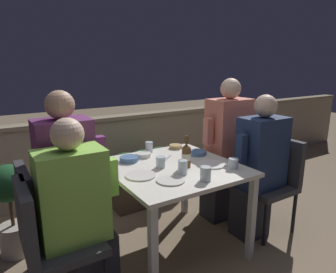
{
  "coord_description": "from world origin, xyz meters",
  "views": [
    {
      "loc": [
        -1.21,
        -1.85,
        1.5
      ],
      "look_at": [
        0.0,
        0.07,
        0.94
      ],
      "focal_mm": 32.0,
      "sensor_mm": 36.0,
      "label": 1
    }
  ],
  "objects_px": {
    "person_green_blouse": "(79,213)",
    "chair_right_far": "(239,164)",
    "person_purple_stripe": "(71,185)",
    "beer_bottle": "(186,155)",
    "chair_left_near": "(47,236)",
    "chair_right_near": "(272,175)",
    "person_coral_top": "(225,150)",
    "potted_plant": "(10,201)",
    "chair_left_far": "(44,214)",
    "person_navy_jumper": "(258,167)"
  },
  "relations": [
    {
      "from": "chair_right_far",
      "to": "potted_plant",
      "type": "relative_size",
      "value": 1.12
    },
    {
      "from": "chair_left_near",
      "to": "chair_right_far",
      "type": "relative_size",
      "value": 1.0
    },
    {
      "from": "potted_plant",
      "to": "chair_left_far",
      "type": "bearing_deg",
      "value": -68.83
    },
    {
      "from": "person_green_blouse",
      "to": "person_coral_top",
      "type": "height_order",
      "value": "person_coral_top"
    },
    {
      "from": "person_purple_stripe",
      "to": "beer_bottle",
      "type": "xyz_separation_m",
      "value": [
        0.82,
        -0.23,
        0.14
      ]
    },
    {
      "from": "person_purple_stripe",
      "to": "chair_right_far",
      "type": "bearing_deg",
      "value": 1.53
    },
    {
      "from": "chair_left_near",
      "to": "chair_right_near",
      "type": "relative_size",
      "value": 1.0
    },
    {
      "from": "person_purple_stripe",
      "to": "chair_right_near",
      "type": "height_order",
      "value": "person_purple_stripe"
    },
    {
      "from": "person_purple_stripe",
      "to": "chair_right_near",
      "type": "distance_m",
      "value": 1.74
    },
    {
      "from": "person_purple_stripe",
      "to": "potted_plant",
      "type": "bearing_deg",
      "value": 129.56
    },
    {
      "from": "person_purple_stripe",
      "to": "person_navy_jumper",
      "type": "xyz_separation_m",
      "value": [
        1.5,
        -0.35,
        -0.05
      ]
    },
    {
      "from": "chair_right_near",
      "to": "beer_bottle",
      "type": "bearing_deg",
      "value": 172.62
    },
    {
      "from": "chair_left_near",
      "to": "beer_bottle",
      "type": "relative_size",
      "value": 3.38
    },
    {
      "from": "person_purple_stripe",
      "to": "person_navy_jumper",
      "type": "distance_m",
      "value": 1.54
    },
    {
      "from": "chair_right_near",
      "to": "beer_bottle",
      "type": "height_order",
      "value": "beer_bottle"
    },
    {
      "from": "chair_right_near",
      "to": "person_navy_jumper",
      "type": "relative_size",
      "value": 0.68
    },
    {
      "from": "person_purple_stripe",
      "to": "beer_bottle",
      "type": "relative_size",
      "value": 5.33
    },
    {
      "from": "potted_plant",
      "to": "person_purple_stripe",
      "type": "bearing_deg",
      "value": -50.44
    },
    {
      "from": "chair_left_far",
      "to": "chair_right_near",
      "type": "bearing_deg",
      "value": -10.36
    },
    {
      "from": "beer_bottle",
      "to": "potted_plant",
      "type": "distance_m",
      "value": 1.41
    },
    {
      "from": "chair_right_far",
      "to": "potted_plant",
      "type": "distance_m",
      "value": 2.08
    },
    {
      "from": "beer_bottle",
      "to": "potted_plant",
      "type": "bearing_deg",
      "value": 150.3
    },
    {
      "from": "chair_left_far",
      "to": "beer_bottle",
      "type": "height_order",
      "value": "beer_bottle"
    },
    {
      "from": "person_green_blouse",
      "to": "chair_right_far",
      "type": "xyz_separation_m",
      "value": [
        1.7,
        0.34,
        -0.09
      ]
    },
    {
      "from": "chair_right_near",
      "to": "person_coral_top",
      "type": "distance_m",
      "value": 0.48
    },
    {
      "from": "chair_left_far",
      "to": "chair_right_far",
      "type": "xyz_separation_m",
      "value": [
        1.87,
        0.04,
        0.0
      ]
    },
    {
      "from": "person_purple_stripe",
      "to": "chair_right_far",
      "type": "height_order",
      "value": "person_purple_stripe"
    },
    {
      "from": "chair_left_near",
      "to": "person_purple_stripe",
      "type": "xyz_separation_m",
      "value": [
        0.23,
        0.3,
        0.16
      ]
    },
    {
      "from": "person_purple_stripe",
      "to": "potted_plant",
      "type": "relative_size",
      "value": 1.77
    },
    {
      "from": "person_green_blouse",
      "to": "chair_right_near",
      "type": "relative_size",
      "value": 1.42
    },
    {
      "from": "beer_bottle",
      "to": "chair_left_near",
      "type": "bearing_deg",
      "value": -176.44
    },
    {
      "from": "chair_right_near",
      "to": "potted_plant",
      "type": "height_order",
      "value": "chair_right_near"
    },
    {
      "from": "chair_left_near",
      "to": "chair_right_far",
      "type": "distance_m",
      "value": 1.93
    },
    {
      "from": "chair_left_near",
      "to": "chair_left_far",
      "type": "relative_size",
      "value": 1.0
    },
    {
      "from": "beer_bottle",
      "to": "person_coral_top",
      "type": "bearing_deg",
      "value": 22.66
    },
    {
      "from": "person_green_blouse",
      "to": "beer_bottle",
      "type": "relative_size",
      "value": 4.81
    },
    {
      "from": "chair_left_near",
      "to": "chair_right_far",
      "type": "bearing_deg",
      "value": 10.18
    },
    {
      "from": "person_purple_stripe",
      "to": "beer_bottle",
      "type": "height_order",
      "value": "person_purple_stripe"
    },
    {
      "from": "chair_right_far",
      "to": "person_coral_top",
      "type": "height_order",
      "value": "person_coral_top"
    },
    {
      "from": "person_green_blouse",
      "to": "chair_right_near",
      "type": "distance_m",
      "value": 1.74
    },
    {
      "from": "chair_left_near",
      "to": "chair_left_far",
      "type": "distance_m",
      "value": 0.3
    },
    {
      "from": "person_green_blouse",
      "to": "person_coral_top",
      "type": "bearing_deg",
      "value": 12.74
    },
    {
      "from": "chair_left_far",
      "to": "chair_right_far",
      "type": "bearing_deg",
      "value": 1.37
    },
    {
      "from": "person_navy_jumper",
      "to": "chair_right_near",
      "type": "bearing_deg",
      "value": -0.0
    },
    {
      "from": "person_purple_stripe",
      "to": "chair_left_near",
      "type": "bearing_deg",
      "value": -127.84
    },
    {
      "from": "chair_left_near",
      "to": "potted_plant",
      "type": "bearing_deg",
      "value": 100.32
    },
    {
      "from": "chair_right_far",
      "to": "beer_bottle",
      "type": "bearing_deg",
      "value": -162.09
    },
    {
      "from": "person_purple_stripe",
      "to": "beer_bottle",
      "type": "bearing_deg",
      "value": -15.85
    },
    {
      "from": "person_navy_jumper",
      "to": "potted_plant",
      "type": "height_order",
      "value": "person_navy_jumper"
    },
    {
      "from": "chair_left_far",
      "to": "beer_bottle",
      "type": "bearing_deg",
      "value": -12.92
    }
  ]
}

